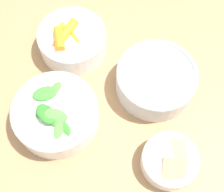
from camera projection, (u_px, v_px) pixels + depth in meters
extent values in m
plane|color=brown|center=(133.00, 177.00, 1.39)|extent=(10.00, 10.00, 0.00)
cube|color=#99724C|center=(154.00, 114.00, 0.70)|extent=(1.32, 0.98, 0.03)
cube|color=olive|center=(3.00, 33.00, 1.26)|extent=(0.06, 0.06, 0.74)
cylinder|color=white|center=(73.00, 41.00, 0.73)|extent=(0.16, 0.16, 0.06)
torus|color=white|center=(71.00, 34.00, 0.71)|extent=(0.16, 0.16, 0.01)
cylinder|color=orange|center=(74.00, 38.00, 0.72)|extent=(0.06, 0.03, 0.02)
cylinder|color=orange|center=(62.00, 31.00, 0.72)|extent=(0.05, 0.05, 0.02)
cylinder|color=orange|center=(66.00, 31.00, 0.72)|extent=(0.04, 0.05, 0.02)
cylinder|color=orange|center=(75.00, 39.00, 0.72)|extent=(0.03, 0.05, 0.02)
cylinder|color=orange|center=(74.00, 38.00, 0.71)|extent=(0.05, 0.05, 0.02)
cylinder|color=orange|center=(59.00, 40.00, 0.70)|extent=(0.03, 0.04, 0.02)
cylinder|color=orange|center=(59.00, 39.00, 0.69)|extent=(0.04, 0.06, 0.02)
cylinder|color=orange|center=(68.00, 30.00, 0.70)|extent=(0.04, 0.06, 0.02)
cylinder|color=white|center=(56.00, 115.00, 0.65)|extent=(0.18, 0.18, 0.05)
torus|color=white|center=(54.00, 110.00, 0.63)|extent=(0.18, 0.18, 0.01)
ellipsoid|color=#3D8433|center=(62.00, 129.00, 0.62)|extent=(0.05, 0.05, 0.04)
ellipsoid|color=#4C933D|center=(57.00, 118.00, 0.62)|extent=(0.06, 0.04, 0.05)
ellipsoid|color=#4C933D|center=(61.00, 133.00, 0.61)|extent=(0.04, 0.05, 0.03)
ellipsoid|color=#3D8433|center=(43.00, 113.00, 0.62)|extent=(0.04, 0.03, 0.04)
ellipsoid|color=#2D7028|center=(46.00, 114.00, 0.61)|extent=(0.06, 0.06, 0.02)
ellipsoid|color=#3D8433|center=(45.00, 93.00, 0.64)|extent=(0.06, 0.06, 0.02)
ellipsoid|color=#4C933D|center=(55.00, 89.00, 0.65)|extent=(0.04, 0.04, 0.02)
cylinder|color=silver|center=(156.00, 80.00, 0.69)|extent=(0.17, 0.17, 0.06)
torus|color=silver|center=(157.00, 74.00, 0.66)|extent=(0.17, 0.17, 0.01)
cylinder|color=#9E6B4C|center=(155.00, 82.00, 0.69)|extent=(0.16, 0.16, 0.03)
ellipsoid|color=#8E5B3D|center=(165.00, 86.00, 0.66)|extent=(0.01, 0.01, 0.01)
ellipsoid|color=#A36B4C|center=(150.00, 57.00, 0.70)|extent=(0.01, 0.01, 0.01)
ellipsoid|color=#A36B4C|center=(171.00, 53.00, 0.70)|extent=(0.01, 0.01, 0.01)
ellipsoid|color=#8E5B3D|center=(147.00, 99.00, 0.65)|extent=(0.01, 0.01, 0.01)
ellipsoid|color=#AD7551|center=(180.00, 98.00, 0.65)|extent=(0.01, 0.01, 0.01)
ellipsoid|color=#8E5B3D|center=(155.00, 48.00, 0.70)|extent=(0.01, 0.01, 0.01)
ellipsoid|color=#8E5B3D|center=(134.00, 67.00, 0.69)|extent=(0.01, 0.01, 0.01)
ellipsoid|color=#8E5B3D|center=(164.00, 98.00, 0.65)|extent=(0.01, 0.01, 0.01)
ellipsoid|color=#A36B4C|center=(152.00, 76.00, 0.68)|extent=(0.01, 0.01, 0.01)
cylinder|color=beige|center=(154.00, 50.00, 0.70)|extent=(0.03, 0.03, 0.01)
cylinder|color=#E0A88E|center=(169.00, 77.00, 0.67)|extent=(0.03, 0.03, 0.01)
cylinder|color=white|center=(169.00, 161.00, 0.62)|extent=(0.11, 0.11, 0.04)
torus|color=white|center=(171.00, 159.00, 0.60)|extent=(0.11, 0.11, 0.01)
cube|color=tan|center=(175.00, 168.00, 0.61)|extent=(0.06, 0.05, 0.02)
cube|color=tan|center=(169.00, 147.00, 0.62)|extent=(0.07, 0.06, 0.01)
cube|color=tan|center=(167.00, 168.00, 0.60)|extent=(0.07, 0.07, 0.01)
cube|color=tan|center=(172.00, 152.00, 0.61)|extent=(0.06, 0.06, 0.01)
cube|color=tan|center=(174.00, 170.00, 0.59)|extent=(0.05, 0.04, 0.01)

